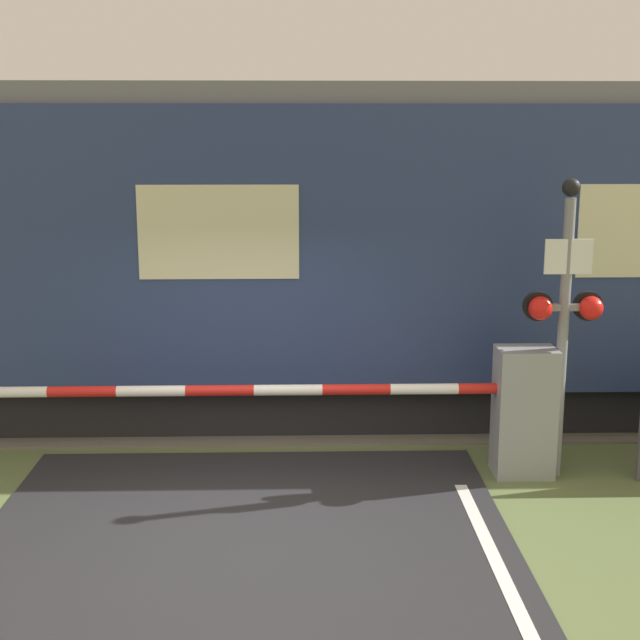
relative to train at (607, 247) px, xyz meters
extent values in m
plane|color=#5B6B3D|center=(-4.41, -3.80, -2.07)|extent=(80.00, 80.00, 0.00)
cube|color=#666056|center=(-4.41, 0.00, -2.05)|extent=(36.00, 3.20, 0.03)
cube|color=#595451|center=(-4.41, -0.72, -1.99)|extent=(36.00, 0.08, 0.10)
cube|color=#595451|center=(-4.41, 0.72, -1.99)|extent=(36.00, 0.08, 0.10)
cube|color=black|center=(0.00, 0.00, -1.77)|extent=(16.06, 2.58, 0.60)
cube|color=navy|center=(0.00, 0.00, 0.13)|extent=(17.46, 3.03, 3.20)
cube|color=slate|center=(0.00, 0.00, 1.85)|extent=(17.11, 2.79, 0.24)
cube|color=beige|center=(-4.80, -1.53, 0.37)|extent=(1.75, 0.02, 1.02)
cube|color=gray|center=(-1.61, -2.46, -1.39)|extent=(0.60, 0.44, 1.35)
cylinder|color=gray|center=(-1.61, -2.46, -1.13)|extent=(0.16, 0.16, 0.18)
cylinder|color=red|center=(-1.96, -2.46, -1.13)|extent=(0.70, 0.11, 0.11)
cylinder|color=white|center=(-2.66, -2.46, -1.13)|extent=(0.70, 0.11, 0.11)
cylinder|color=red|center=(-3.35, -2.46, -1.13)|extent=(0.70, 0.11, 0.11)
cylinder|color=white|center=(-4.05, -2.46, -1.13)|extent=(0.70, 0.11, 0.11)
cylinder|color=red|center=(-4.74, -2.46, -1.13)|extent=(0.70, 0.11, 0.11)
cylinder|color=white|center=(-5.44, -2.46, -1.13)|extent=(0.70, 0.11, 0.11)
cylinder|color=red|center=(-6.14, -2.46, -1.13)|extent=(0.70, 0.11, 0.11)
cylinder|color=white|center=(-6.83, -2.46, -1.13)|extent=(0.70, 0.11, 0.11)
cylinder|color=gray|center=(-1.27, -2.48, -0.63)|extent=(0.11, 0.11, 2.88)
cube|color=gray|center=(-1.27, -2.48, -0.28)|extent=(0.63, 0.07, 0.07)
sphere|color=red|center=(-1.52, -2.53, -0.28)|extent=(0.24, 0.24, 0.24)
sphere|color=red|center=(-1.01, -2.53, -0.28)|extent=(0.24, 0.24, 0.24)
cylinder|color=black|center=(-1.52, -2.42, -0.28)|extent=(0.30, 0.06, 0.30)
cylinder|color=black|center=(-1.01, -2.42, -0.28)|extent=(0.30, 0.06, 0.30)
cube|color=white|center=(-1.27, -2.52, 0.24)|extent=(0.48, 0.02, 0.35)
sphere|color=black|center=(-1.27, -2.48, 0.91)|extent=(0.18, 0.18, 0.18)
camera|label=1|loc=(-3.95, -11.18, 1.46)|focal=50.00mm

